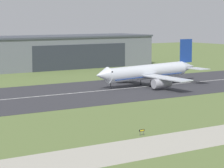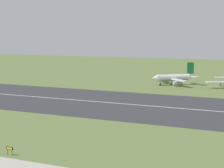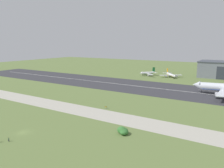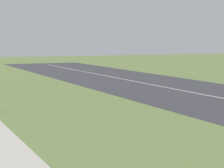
# 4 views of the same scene
# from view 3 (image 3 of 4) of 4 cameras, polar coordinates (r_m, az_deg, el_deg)

# --- Properties ---
(ground_plane) EXTENTS (623.52, 623.52, 0.00)m
(ground_plane) POSITION_cam_3_polar(r_m,az_deg,el_deg) (131.77, -2.82, -4.58)
(ground_plane) COLOR olive
(runway_strip) EXTENTS (383.52, 53.42, 0.06)m
(runway_strip) POSITION_cam_3_polar(r_m,az_deg,el_deg) (178.01, 7.11, -0.62)
(runway_strip) COLOR #333338
(runway_strip) RESTS_ON ground_plane
(runway_centreline) EXTENTS (345.17, 0.70, 0.01)m
(runway_centreline) POSITION_cam_3_polar(r_m,az_deg,el_deg) (178.00, 7.11, -0.61)
(runway_centreline) COLOR silver
(runway_centreline) RESTS_ON runway_strip
(taxiway_road) EXTENTS (287.64, 14.57, 0.05)m
(taxiway_road) POSITION_cam_3_polar(r_m,az_deg,el_deg) (116.41, -8.48, -6.74)
(taxiway_road) COLOR #B2AD9E
(taxiway_road) RESTS_ON ground_plane
(airplane_parked_west) EXTENTS (20.40, 19.47, 8.76)m
(airplane_parked_west) POSITION_cam_3_polar(r_m,az_deg,el_deg) (237.49, 9.27, 2.83)
(airplane_parked_west) COLOR white
(airplane_parked_west) RESTS_ON ground_plane
(airplane_parked_centre) EXTENTS (21.59, 23.09, 7.92)m
(airplane_parked_centre) POSITION_cam_3_polar(r_m,az_deg,el_deg) (231.30, 15.09, 2.35)
(airplane_parked_centre) COLOR white
(airplane_parked_centre) RESTS_ON ground_plane
(shrub_clump) EXTENTS (4.68, 4.10, 2.88)m
(shrub_clump) POSITION_cam_3_polar(r_m,az_deg,el_deg) (86.10, 2.89, -12.15)
(shrub_clump) COLOR #387533
(shrub_clump) RESTS_ON ground_plane
(runway_sign) EXTENTS (1.40, 0.13, 1.41)m
(runway_sign) POSITION_cam_3_polar(r_m,az_deg,el_deg) (116.94, -1.63, -6.03)
(runway_sign) COLOR #4C4C51
(runway_sign) RESTS_ON ground_plane
(spectator_right) EXTENTS (0.40, 0.24, 1.60)m
(spectator_right) POSITION_cam_3_polar(r_m,az_deg,el_deg) (88.42, -25.39, -12.90)
(spectator_right) COLOR #282B38
(spectator_right) RESTS_ON ground_plane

